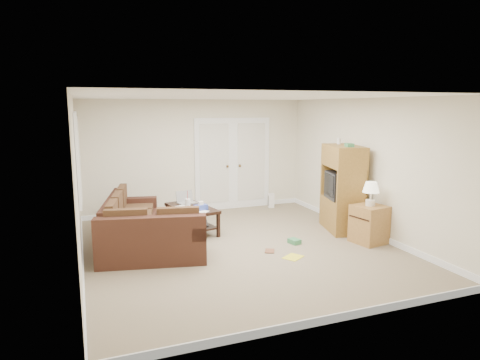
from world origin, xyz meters
name	(u,v)px	position (x,y,z in m)	size (l,w,h in m)	color
floor	(240,247)	(0.00, 0.00, 0.00)	(5.50, 5.50, 0.00)	gray
ceiling	(240,97)	(0.00, 0.00, 2.50)	(5.00, 5.50, 0.02)	white
wall_left	(77,184)	(-2.50, 0.00, 1.25)	(0.02, 5.50, 2.50)	silver
wall_right	(367,167)	(2.50, 0.00, 1.25)	(0.02, 5.50, 2.50)	silver
wall_back	(197,156)	(0.00, 2.75, 1.25)	(5.00, 0.02, 2.50)	silver
wall_front	(332,213)	(0.00, -2.75, 1.25)	(5.00, 0.02, 2.50)	silver
baseboards	(240,245)	(0.00, 0.00, 0.05)	(5.00, 5.50, 0.10)	silver
french_doors	(233,164)	(0.85, 2.71, 1.04)	(1.80, 0.05, 2.13)	silver
window_left	(78,156)	(-2.46, 1.00, 1.55)	(0.05, 1.92, 1.42)	silver
sectional_sofa	(140,231)	(-1.58, 0.56, 0.30)	(1.78, 2.76, 0.77)	#402318
coffee_table	(192,218)	(-0.53, 1.20, 0.27)	(0.84, 1.29, 0.81)	black
tv_armoire	(342,188)	(2.20, 0.30, 0.82)	(0.79, 1.12, 1.75)	olive
side_cabinet	(369,221)	(2.20, -0.54, 0.39)	(0.59, 0.59, 1.08)	#A7773D
space_heater	(271,201)	(1.70, 2.45, 0.17)	(0.13, 0.11, 0.33)	white
floor_magazine	(293,257)	(0.62, -0.74, 0.00)	(0.31, 0.24, 0.01)	yellow
floor_greenbox	(294,241)	(0.96, -0.14, 0.04)	(0.15, 0.20, 0.08)	#3B8250
floor_book	(265,251)	(0.32, -0.32, 0.01)	(0.15, 0.21, 0.02)	brown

